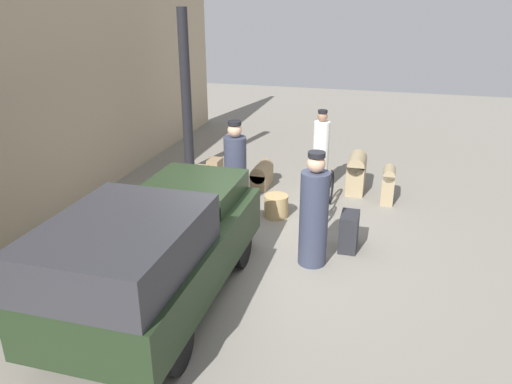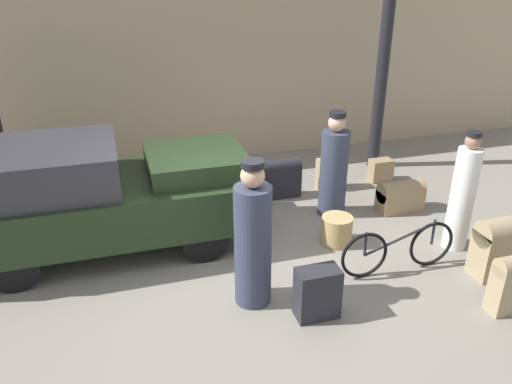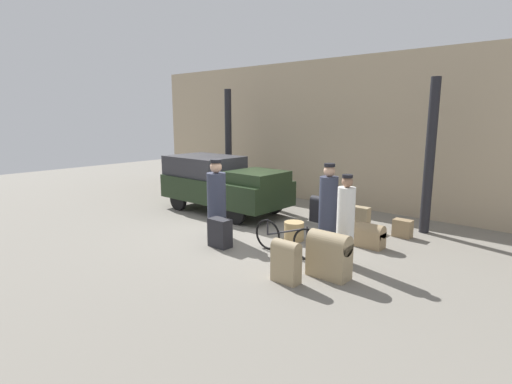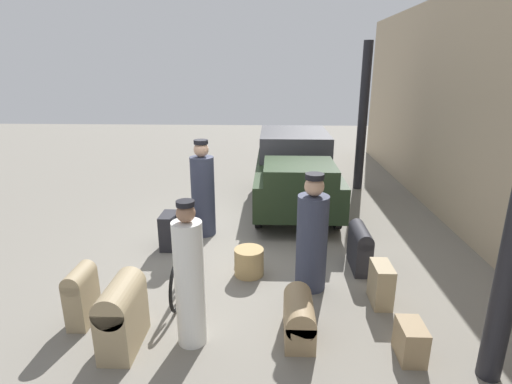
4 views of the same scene
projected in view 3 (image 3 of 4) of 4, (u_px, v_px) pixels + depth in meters
ground_plane at (245, 230)px, 9.88m from camera, size 30.00×30.00×0.00m
station_building_facade at (333, 133)px, 12.46m from camera, size 16.00×0.15×4.50m
canopy_pillar_left at (228, 144)px, 13.67m from camera, size 0.23×0.23×3.65m
canopy_pillar_right at (430, 157)px, 9.34m from camera, size 0.23×0.23×3.65m
truck at (221, 182)px, 11.64m from camera, size 3.86×1.71×1.59m
bicycle at (286, 239)px, 8.06m from camera, size 1.64×0.04×0.69m
wicker_basket at (294, 231)px, 9.04m from camera, size 0.45×0.45×0.42m
porter_standing_middle at (328, 203)px, 9.38m from camera, size 0.43×0.43×1.70m
porter_carrying_trunk at (217, 202)px, 9.22m from camera, size 0.44×0.44×1.81m
conductor_in_dark_uniform at (345, 223)px, 7.48m from camera, size 0.33×0.33×1.72m
trunk_large_brown at (324, 209)px, 10.46m from camera, size 0.74×0.25×0.69m
trunk_barrel_dark at (286, 260)px, 6.72m from camera, size 0.49×0.24×0.74m
suitcase_black_upright at (220, 233)px, 8.56m from camera, size 0.49×0.29×0.62m
suitcase_tan_flat at (360, 218)px, 9.90m from camera, size 0.47×0.24×0.56m
trunk_umber_medium at (329, 253)px, 6.92m from camera, size 0.74×0.36×0.82m
trunk_wicker_pale at (367, 235)px, 8.58m from camera, size 0.73×0.34×0.52m
suitcase_small_leather at (403, 228)px, 9.27m from camera, size 0.41×0.27×0.41m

